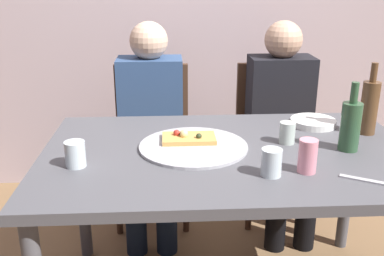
{
  "coord_description": "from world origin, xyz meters",
  "views": [
    {
      "loc": [
        -0.24,
        -1.63,
        1.41
      ],
      "look_at": [
        -0.14,
        0.13,
        0.79
      ],
      "focal_mm": 41.36,
      "sensor_mm": 36.0,
      "label": 1
    }
  ],
  "objects_px": {
    "soda_can": "(308,156)",
    "chair_right": "(275,130)",
    "pizza_tray": "(193,146)",
    "plate_stack": "(313,122)",
    "beer_bottle": "(369,106)",
    "tumbler_near": "(75,154)",
    "wine_glass": "(271,162)",
    "wine_bottle": "(350,125)",
    "tumbler_far": "(287,133)",
    "table_knife": "(373,182)",
    "guest_in_beanie": "(282,118)",
    "pizza_slice_last": "(188,138)",
    "guest_in_sweater": "(151,120)",
    "chair_left": "(152,132)",
    "dining_table": "(229,168)"
  },
  "relations": [
    {
      "from": "tumbler_far",
      "to": "soda_can",
      "type": "bearing_deg",
      "value": -90.52
    },
    {
      "from": "beer_bottle",
      "to": "guest_in_sweater",
      "type": "height_order",
      "value": "guest_in_sweater"
    },
    {
      "from": "wine_glass",
      "to": "table_knife",
      "type": "relative_size",
      "value": 0.45
    },
    {
      "from": "wine_bottle",
      "to": "beer_bottle",
      "type": "relative_size",
      "value": 0.88
    },
    {
      "from": "wine_bottle",
      "to": "wine_glass",
      "type": "bearing_deg",
      "value": -148.87
    },
    {
      "from": "plate_stack",
      "to": "guest_in_beanie",
      "type": "xyz_separation_m",
      "value": [
        -0.03,
        0.43,
        -0.12
      ]
    },
    {
      "from": "tumbler_far",
      "to": "guest_in_beanie",
      "type": "bearing_deg",
      "value": 76.69
    },
    {
      "from": "tumbler_near",
      "to": "guest_in_beanie",
      "type": "relative_size",
      "value": 0.08
    },
    {
      "from": "wine_glass",
      "to": "guest_in_beanie",
      "type": "relative_size",
      "value": 0.08
    },
    {
      "from": "pizza_tray",
      "to": "plate_stack",
      "type": "height_order",
      "value": "plate_stack"
    },
    {
      "from": "wine_bottle",
      "to": "tumbler_far",
      "type": "height_order",
      "value": "wine_bottle"
    },
    {
      "from": "wine_bottle",
      "to": "chair_left",
      "type": "distance_m",
      "value": 1.25
    },
    {
      "from": "beer_bottle",
      "to": "guest_in_beanie",
      "type": "distance_m",
      "value": 0.64
    },
    {
      "from": "pizza_tray",
      "to": "tumbler_near",
      "type": "distance_m",
      "value": 0.47
    },
    {
      "from": "chair_right",
      "to": "chair_left",
      "type": "bearing_deg",
      "value": 0.0
    },
    {
      "from": "wine_bottle",
      "to": "soda_can",
      "type": "distance_m",
      "value": 0.3
    },
    {
      "from": "tumbler_far",
      "to": "table_knife",
      "type": "bearing_deg",
      "value": -62.47
    },
    {
      "from": "tumbler_near",
      "to": "plate_stack",
      "type": "distance_m",
      "value": 1.09
    },
    {
      "from": "wine_glass",
      "to": "plate_stack",
      "type": "height_order",
      "value": "wine_glass"
    },
    {
      "from": "beer_bottle",
      "to": "table_knife",
      "type": "distance_m",
      "value": 0.53
    },
    {
      "from": "tumbler_far",
      "to": "guest_in_beanie",
      "type": "relative_size",
      "value": 0.08
    },
    {
      "from": "beer_bottle",
      "to": "tumbler_far",
      "type": "height_order",
      "value": "beer_bottle"
    },
    {
      "from": "tumbler_far",
      "to": "chair_right",
      "type": "bearing_deg",
      "value": 79.14
    },
    {
      "from": "tumbler_near",
      "to": "guest_in_beanie",
      "type": "distance_m",
      "value": 1.3
    },
    {
      "from": "beer_bottle",
      "to": "tumbler_near",
      "type": "xyz_separation_m",
      "value": [
        -1.21,
        -0.29,
        -0.08
      ]
    },
    {
      "from": "wine_bottle",
      "to": "beer_bottle",
      "type": "height_order",
      "value": "beer_bottle"
    },
    {
      "from": "wine_bottle",
      "to": "plate_stack",
      "type": "distance_m",
      "value": 0.32
    },
    {
      "from": "pizza_tray",
      "to": "guest_in_beanie",
      "type": "xyz_separation_m",
      "value": [
        0.54,
        0.68,
        -0.11
      ]
    },
    {
      "from": "beer_bottle",
      "to": "tumbler_far",
      "type": "distance_m",
      "value": 0.4
    },
    {
      "from": "pizza_tray",
      "to": "plate_stack",
      "type": "distance_m",
      "value": 0.62
    },
    {
      "from": "tumbler_near",
      "to": "chair_left",
      "type": "xyz_separation_m",
      "value": [
        0.24,
        0.99,
        -0.28
      ]
    },
    {
      "from": "chair_left",
      "to": "soda_can",
      "type": "bearing_deg",
      "value": 118.47
    },
    {
      "from": "pizza_slice_last",
      "to": "pizza_tray",
      "type": "bearing_deg",
      "value": -71.52
    },
    {
      "from": "dining_table",
      "to": "plate_stack",
      "type": "height_order",
      "value": "plate_stack"
    },
    {
      "from": "wine_glass",
      "to": "table_knife",
      "type": "height_order",
      "value": "wine_glass"
    },
    {
      "from": "plate_stack",
      "to": "wine_bottle",
      "type": "bearing_deg",
      "value": -81.65
    },
    {
      "from": "chair_left",
      "to": "pizza_tray",
      "type": "bearing_deg",
      "value": 103.42
    },
    {
      "from": "tumbler_near",
      "to": "soda_can",
      "type": "relative_size",
      "value": 0.79
    },
    {
      "from": "plate_stack",
      "to": "pizza_slice_last",
      "type": "bearing_deg",
      "value": -161.7
    },
    {
      "from": "tumbler_far",
      "to": "plate_stack",
      "type": "relative_size",
      "value": 0.43
    },
    {
      "from": "tumbler_near",
      "to": "wine_glass",
      "type": "bearing_deg",
      "value": -9.47
    },
    {
      "from": "table_knife",
      "to": "guest_in_sweater",
      "type": "relative_size",
      "value": 0.19
    },
    {
      "from": "dining_table",
      "to": "guest_in_sweater",
      "type": "bearing_deg",
      "value": 115.69
    },
    {
      "from": "chair_right",
      "to": "beer_bottle",
      "type": "bearing_deg",
      "value": 107.96
    },
    {
      "from": "beer_bottle",
      "to": "wine_glass",
      "type": "xyz_separation_m",
      "value": [
        -0.52,
        -0.4,
        -0.07
      ]
    },
    {
      "from": "soda_can",
      "to": "guest_in_beanie",
      "type": "height_order",
      "value": "guest_in_beanie"
    },
    {
      "from": "soda_can",
      "to": "chair_right",
      "type": "xyz_separation_m",
      "value": [
        0.16,
        1.08,
        -0.29
      ]
    },
    {
      "from": "wine_glass",
      "to": "chair_right",
      "type": "relative_size",
      "value": 0.11
    },
    {
      "from": "beer_bottle",
      "to": "chair_left",
      "type": "xyz_separation_m",
      "value": [
        -0.97,
        0.7,
        -0.35
      ]
    },
    {
      "from": "wine_bottle",
      "to": "guest_in_beanie",
      "type": "height_order",
      "value": "guest_in_beanie"
    }
  ]
}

